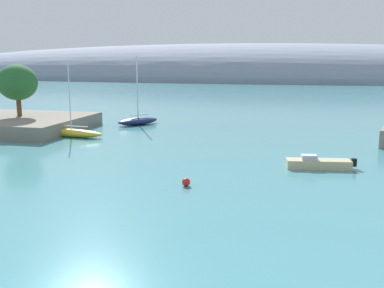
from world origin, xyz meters
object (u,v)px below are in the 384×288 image
(sailboat_yellow_mid_mooring, at_px, (71,132))
(mooring_buoy_red, at_px, (186,182))
(tree_clump_shore, at_px, (17,83))
(sailboat_navy_near_shore, at_px, (138,120))
(motorboat_sand_foreground, at_px, (318,163))

(sailboat_yellow_mid_mooring, xyz_separation_m, mooring_buoy_red, (18.58, -16.94, -0.22))
(tree_clump_shore, relative_size, sailboat_navy_near_shore, 0.70)
(tree_clump_shore, bearing_deg, sailboat_navy_near_shore, 28.01)
(sailboat_yellow_mid_mooring, bearing_deg, mooring_buoy_red, 142.89)
(sailboat_navy_near_shore, height_order, mooring_buoy_red, sailboat_navy_near_shore)
(mooring_buoy_red, bearing_deg, sailboat_yellow_mid_mooring, 137.65)
(sailboat_navy_near_shore, bearing_deg, motorboat_sand_foreground, 86.38)
(sailboat_yellow_mid_mooring, distance_m, mooring_buoy_red, 25.15)
(mooring_buoy_red, bearing_deg, sailboat_navy_near_shore, 117.09)
(sailboat_yellow_mid_mooring, xyz_separation_m, motorboat_sand_foreground, (28.10, -8.97, -0.11))
(mooring_buoy_red, bearing_deg, motorboat_sand_foreground, 39.95)
(tree_clump_shore, xyz_separation_m, sailboat_yellow_mid_mooring, (9.66, -3.98, -5.57))
(motorboat_sand_foreground, relative_size, mooring_buoy_red, 9.64)
(sailboat_navy_near_shore, distance_m, motorboat_sand_foreground, 31.40)
(sailboat_navy_near_shore, height_order, motorboat_sand_foreground, sailboat_navy_near_shore)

